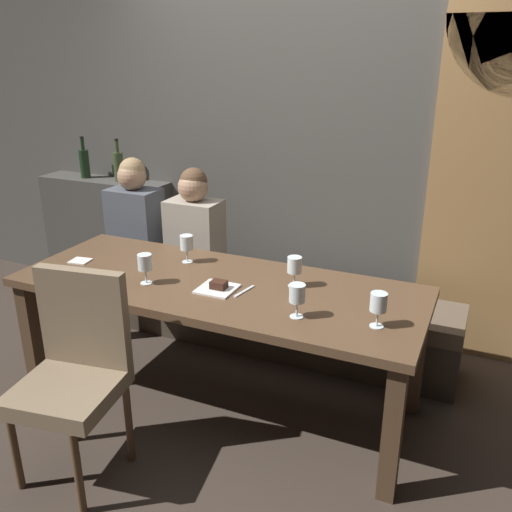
{
  "coord_description": "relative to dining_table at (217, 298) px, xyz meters",
  "views": [
    {
      "loc": [
        1.28,
        -2.37,
        1.9
      ],
      "look_at": [
        0.14,
        0.21,
        0.84
      ],
      "focal_mm": 38.42,
      "sensor_mm": 36.0,
      "label": 1
    }
  ],
  "objects": [
    {
      "name": "wine_glass_end_left",
      "position": [
        0.39,
        0.12,
        0.2
      ],
      "size": [
        0.08,
        0.08,
        0.16
      ],
      "color": "silver",
      "rests_on": "dining_table"
    },
    {
      "name": "back_wall_tiled",
      "position": [
        0.0,
        1.22,
        0.85
      ],
      "size": [
        6.0,
        0.12,
        3.0
      ],
      "primitive_type": "cube",
      "color": "#4C4944",
      "rests_on": "ground"
    },
    {
      "name": "wine_glass_near_right",
      "position": [
        -0.34,
        -0.16,
        0.2
      ],
      "size": [
        0.08,
        0.08,
        0.16
      ],
      "color": "silver",
      "rests_on": "dining_table"
    },
    {
      "name": "diner_bearded",
      "position": [
        -0.53,
        0.69,
        0.15
      ],
      "size": [
        0.36,
        0.24,
        0.74
      ],
      "color": "#9E9384",
      "rests_on": "banquette_bench"
    },
    {
      "name": "chair_near_side",
      "position": [
        -0.36,
        -0.72,
        -0.09
      ],
      "size": [
        0.5,
        0.5,
        0.98
      ],
      "color": "brown",
      "rests_on": "ground"
    },
    {
      "name": "wine_glass_far_left",
      "position": [
        0.89,
        -0.15,
        0.2
      ],
      "size": [
        0.08,
        0.08,
        0.16
      ],
      "color": "silver",
      "rests_on": "dining_table"
    },
    {
      "name": "ground",
      "position": [
        0.0,
        0.0,
        -0.65
      ],
      "size": [
        9.0,
        9.0,
        0.0
      ],
      "primitive_type": "plane",
      "color": "#382D26"
    },
    {
      "name": "wine_bottle_dark_red",
      "position": [
        -1.72,
        1.03,
        0.42
      ],
      "size": [
        0.08,
        0.08,
        0.33
      ],
      "color": "black",
      "rests_on": "back_counter"
    },
    {
      "name": "wine_glass_near_left",
      "position": [
        0.53,
        -0.21,
        0.2
      ],
      "size": [
        0.08,
        0.08,
        0.16
      ],
      "color": "silver",
      "rests_on": "dining_table"
    },
    {
      "name": "arched_door",
      "position": [
        1.35,
        1.15,
        0.71
      ],
      "size": [
        0.9,
        0.05,
        2.55
      ],
      "color": "olive",
      "rests_on": "ground"
    },
    {
      "name": "dining_table",
      "position": [
        0.0,
        0.0,
        0.0
      ],
      "size": [
        2.2,
        0.84,
        0.74
      ],
      "color": "#493422",
      "rests_on": "ground"
    },
    {
      "name": "wine_glass_end_right",
      "position": [
        -0.3,
        0.2,
        0.2
      ],
      "size": [
        0.08,
        0.08,
        0.16
      ],
      "color": "silver",
      "rests_on": "dining_table"
    },
    {
      "name": "banquette_bench",
      "position": [
        0.0,
        0.7,
        -0.42
      ],
      "size": [
        2.5,
        0.44,
        0.45
      ],
      "color": "#40352A",
      "rests_on": "ground"
    },
    {
      "name": "dessert_plate",
      "position": [
        0.05,
        -0.08,
        0.1
      ],
      "size": [
        0.19,
        0.19,
        0.05
      ],
      "color": "white",
      "rests_on": "dining_table"
    },
    {
      "name": "back_counter",
      "position": [
        -1.55,
        1.04,
        -0.18
      ],
      "size": [
        1.1,
        0.28,
        0.95
      ],
      "primitive_type": "cube",
      "color": "#413E3A",
      "rests_on": "ground"
    },
    {
      "name": "diner_redhead",
      "position": [
        -1.02,
        0.69,
        0.16
      ],
      "size": [
        0.36,
        0.24,
        0.77
      ],
      "color": "#4C515B",
      "rests_on": "banquette_bench"
    },
    {
      "name": "folded_napkin",
      "position": [
        -0.88,
        -0.05,
        0.09
      ],
      "size": [
        0.12,
        0.11,
        0.01
      ],
      "primitive_type": "cube",
      "rotation": [
        0.0,
        0.0,
        0.13
      ],
      "color": "silver",
      "rests_on": "dining_table"
    },
    {
      "name": "wine_bottle_pale_label",
      "position": [
        -1.4,
        1.04,
        0.42
      ],
      "size": [
        0.08,
        0.08,
        0.33
      ],
      "color": "#384728",
      "rests_on": "back_counter"
    },
    {
      "name": "fork_on_table",
      "position": [
        0.18,
        -0.05,
        0.09
      ],
      "size": [
        0.05,
        0.17,
        0.01
      ],
      "primitive_type": "cube",
      "rotation": [
        0.0,
        0.0,
        -0.18
      ],
      "color": "silver",
      "rests_on": "dining_table"
    }
  ]
}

